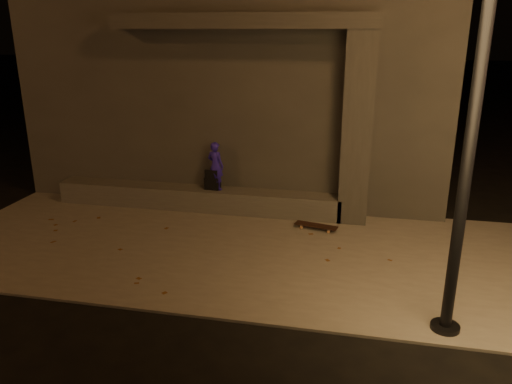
% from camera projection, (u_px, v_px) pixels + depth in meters
% --- Properties ---
extents(ground, '(120.00, 120.00, 0.00)m').
position_uv_depth(ground, '(216.00, 312.00, 6.74)').
color(ground, black).
rests_on(ground, ground).
extents(sidewalk, '(11.00, 4.40, 0.04)m').
position_uv_depth(sidewalk, '(248.00, 250.00, 8.59)').
color(sidewalk, slate).
rests_on(sidewalk, ground).
extents(building, '(9.00, 5.10, 5.22)m').
position_uv_depth(building, '(249.00, 73.00, 12.16)').
color(building, '#3A3735').
rests_on(building, ground).
extents(ledge, '(6.00, 0.55, 0.45)m').
position_uv_depth(ledge, '(197.00, 198.00, 10.44)').
color(ledge, '#4F4C47').
rests_on(ledge, sidewalk).
extents(column, '(0.55, 0.55, 3.60)m').
position_uv_depth(column, '(357.00, 130.00, 9.32)').
color(column, '#3A3735').
rests_on(column, sidewalk).
extents(canopy, '(5.00, 0.70, 0.28)m').
position_uv_depth(canopy, '(242.00, 21.00, 9.19)').
color(canopy, '#3A3735').
rests_on(canopy, column).
extents(skateboarder, '(0.42, 0.34, 1.00)m').
position_uv_depth(skateboarder, '(216.00, 166.00, 10.13)').
color(skateboarder, '#2A1AAC').
rests_on(skateboarder, ledge).
extents(backpack, '(0.31, 0.21, 0.43)m').
position_uv_depth(backpack, '(213.00, 182.00, 10.25)').
color(backpack, black).
rests_on(backpack, ledge).
extents(skateboard, '(0.83, 0.38, 0.09)m').
position_uv_depth(skateboard, '(316.00, 226.00, 9.38)').
color(skateboard, black).
rests_on(skateboard, sidewalk).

